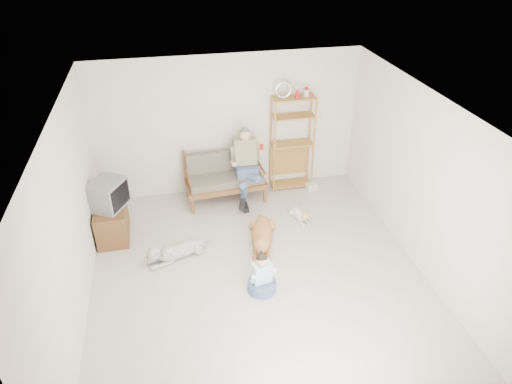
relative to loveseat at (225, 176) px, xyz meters
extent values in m
plane|color=silver|center=(0.15, -2.38, -0.49)|extent=(5.50, 5.50, 0.00)
plane|color=white|center=(0.15, -2.38, 2.21)|extent=(5.50, 5.50, 0.00)
plane|color=beige|center=(0.15, 0.37, 0.86)|extent=(5.00, 0.00, 5.00)
plane|color=beige|center=(0.15, -5.13, 0.86)|extent=(5.00, 0.00, 5.00)
plane|color=beige|center=(-2.35, -2.38, 0.86)|extent=(0.00, 5.50, 5.50)
plane|color=beige|center=(2.65, -2.38, 0.86)|extent=(0.00, 5.50, 5.50)
cube|color=brown|center=(0.00, -0.07, -0.14)|extent=(1.54, 0.80, 0.10)
cube|color=#685C4F|center=(0.00, -0.07, -0.02)|extent=(1.42, 0.69, 0.13)
cube|color=#685C4F|center=(0.00, 0.17, 0.21)|extent=(1.38, 0.21, 0.45)
cylinder|color=brown|center=(0.00, 0.23, 0.41)|extent=(1.40, 0.14, 0.05)
cylinder|color=brown|center=(-0.70, -0.37, -0.34)|extent=(0.07, 0.07, 0.30)
cylinder|color=brown|center=(-0.70, 0.23, -0.01)|extent=(0.07, 0.07, 0.95)
cylinder|color=brown|center=(0.70, -0.37, -0.34)|extent=(0.07, 0.07, 0.30)
cylinder|color=brown|center=(0.70, 0.23, -0.01)|extent=(0.07, 0.07, 0.95)
cube|color=#475983|center=(0.40, -0.11, 0.14)|extent=(0.40, 0.38, 0.20)
cube|color=gray|center=(0.40, -0.01, 0.49)|extent=(0.42, 0.29, 0.52)
sphere|color=tan|center=(0.40, -0.04, 0.83)|extent=(0.21, 0.21, 0.21)
sphere|color=#5A544F|center=(0.40, -0.02, 0.87)|extent=(0.19, 0.19, 0.19)
cylinder|color=#B21313|center=(0.66, -0.23, 0.66)|extent=(0.07, 0.07, 0.09)
cube|color=#AE8236|center=(1.36, 0.17, 1.39)|extent=(0.80, 0.33, 0.03)
torus|color=silver|center=(1.15, 0.17, 1.55)|extent=(0.32, 0.05, 0.32)
cone|color=#B21313|center=(1.42, 0.17, 1.48)|extent=(0.11, 0.11, 0.17)
cylinder|color=#AE8236|center=(0.97, 0.02, 0.46)|extent=(0.04, 0.04, 1.89)
cylinder|color=#AE8236|center=(0.97, 0.33, 0.46)|extent=(0.04, 0.04, 1.89)
cylinder|color=#AE8236|center=(1.75, 0.02, 0.46)|extent=(0.04, 0.04, 1.89)
cylinder|color=#AE8236|center=(1.75, 0.33, 0.46)|extent=(0.04, 0.04, 1.89)
cube|color=silver|center=(1.74, -0.05, -0.42)|extent=(0.23, 0.18, 0.13)
cube|color=brown|center=(-2.07, -0.82, -0.19)|extent=(0.51, 0.91, 0.60)
cube|color=brown|center=(-2.31, -1.04, -0.19)|extent=(0.03, 0.40, 0.50)
cube|color=brown|center=(-2.31, -0.60, -0.19)|extent=(0.03, 0.40, 0.50)
cube|color=slate|center=(-2.05, -0.83, 0.35)|extent=(0.68, 0.73, 0.48)
cube|color=black|center=(-1.85, -0.94, 0.35)|extent=(0.25, 0.44, 0.38)
cube|color=silver|center=(-1.10, 0.36, -0.19)|extent=(0.12, 0.02, 0.08)
ellipsoid|color=#A86D3A|center=(0.39, -1.50, -0.33)|extent=(0.56, 1.01, 0.30)
sphere|color=#A86D3A|center=(0.33, -1.78, -0.31)|extent=(0.30, 0.30, 0.30)
sphere|color=#A86D3A|center=(0.27, -2.01, -0.18)|extent=(0.24, 0.24, 0.24)
ellipsoid|color=#A86D3A|center=(0.24, -2.12, -0.21)|extent=(0.14, 0.19, 0.09)
cylinder|color=#A86D3A|center=(0.51, -1.04, -0.42)|extent=(0.09, 0.39, 0.05)
ellipsoid|color=#A86D3A|center=(0.19, -1.97, -0.18)|extent=(0.07, 0.09, 0.12)
ellipsoid|color=#A86D3A|center=(0.35, -2.01, -0.18)|extent=(0.07, 0.09, 0.12)
ellipsoid|color=white|center=(-0.97, -1.62, -0.36)|extent=(0.88, 0.56, 0.25)
sphere|color=white|center=(-1.20, -1.71, -0.34)|extent=(0.25, 0.25, 0.25)
sphere|color=white|center=(-1.40, -1.78, -0.24)|extent=(0.22, 0.22, 0.22)
ellipsoid|color=white|center=(-1.49, -1.82, -0.26)|extent=(0.18, 0.14, 0.08)
cylinder|color=white|center=(-0.58, -1.47, -0.44)|extent=(0.28, 0.25, 0.04)
ellipsoid|color=white|center=(-1.41, -1.70, -0.24)|extent=(0.08, 0.07, 0.11)
ellipsoid|color=white|center=(-1.35, -1.85, -0.24)|extent=(0.08, 0.07, 0.11)
ellipsoid|color=silver|center=(1.20, -0.98, -0.40)|extent=(0.28, 0.45, 0.17)
sphere|color=silver|center=(1.23, -1.10, -0.39)|extent=(0.17, 0.17, 0.17)
sphere|color=tan|center=(1.25, -1.20, -0.32)|extent=(0.15, 0.15, 0.15)
ellipsoid|color=tan|center=(1.27, -1.27, -0.33)|extent=(0.09, 0.12, 0.06)
cylinder|color=silver|center=(1.15, -0.77, -0.45)|extent=(0.11, 0.16, 0.03)
cone|color=tan|center=(1.20, -1.20, -0.27)|extent=(0.05, 0.05, 0.05)
cone|color=tan|center=(1.30, -1.18, -0.27)|extent=(0.05, 0.05, 0.05)
torus|color=#B21313|center=(1.25, -1.18, -0.33)|extent=(0.14, 0.14, 0.02)
cylinder|color=#475983|center=(0.13, -2.66, -0.41)|extent=(0.42, 0.42, 0.15)
cube|color=white|center=(0.13, -2.64, -0.16)|extent=(0.30, 0.23, 0.33)
sphere|color=tan|center=(0.13, -2.66, 0.07)|extent=(0.17, 0.17, 0.17)
sphere|color=black|center=(0.13, -2.65, 0.10)|extent=(0.16, 0.16, 0.16)
camera|label=1|loc=(-0.99, -7.54, 4.30)|focal=32.00mm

